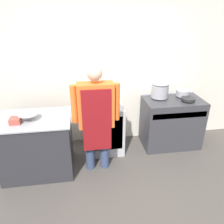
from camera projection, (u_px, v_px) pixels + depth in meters
name	position (u px, v px, depth m)	size (l,w,h in m)	color
ground_plane	(121.00, 202.00, 2.90)	(14.00, 14.00, 0.00)	#4C4742
wall_back	(105.00, 71.00, 3.81)	(8.00, 0.05, 2.70)	silver
prep_counter	(38.00, 145.00, 3.32)	(1.06, 0.76, 0.91)	#2D2D33
stove	(171.00, 122.00, 4.00)	(1.03, 0.62, 0.92)	#38383D
fridge_unit	(105.00, 127.00, 3.86)	(0.60, 0.63, 0.87)	silver
person_cook	(96.00, 114.00, 3.16)	(0.69, 0.24, 1.66)	#38476B
mixing_bowl	(28.00, 117.00, 3.08)	(0.28, 0.28, 0.09)	#9EA0A8
plastic_tub	(15.00, 121.00, 2.98)	(0.14, 0.14, 0.08)	#B24C3F
stock_pot	(160.00, 90.00, 3.81)	(0.29, 0.29, 0.28)	#9EA0A8
saute_pan	(188.00, 99.00, 3.73)	(0.23, 0.23, 0.05)	#262628
sauce_pot	(183.00, 93.00, 3.91)	(0.24, 0.24, 0.11)	#9EA0A8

